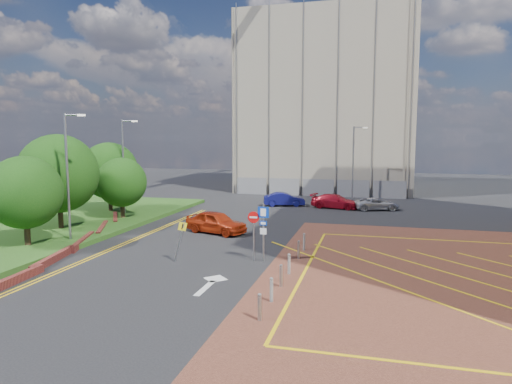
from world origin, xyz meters
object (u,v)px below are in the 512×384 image
at_px(tree_a, 25,193).
at_px(sign_cluster, 260,226).
at_px(tree_b, 58,174).
at_px(lamp_back, 354,160).
at_px(car_red_left, 216,222).
at_px(warning_sign, 180,237).
at_px(tree_d, 109,171).
at_px(car_blue_back, 284,199).
at_px(car_silver_back, 377,204).
at_px(car_red_back, 335,201).
at_px(lamp_left_far, 124,163).
at_px(tree_c, 122,182).
at_px(lamp_left_near, 68,171).

height_order(tree_a, sign_cluster, tree_a).
distance_m(tree_b, sign_cluster, 16.46).
height_order(lamp_back, car_red_left, lamp_back).
distance_m(tree_a, warning_sign, 10.39).
height_order(tree_b, tree_d, tree_b).
bearing_deg(car_blue_back, sign_cluster, 172.00).
relative_size(lamp_back, car_silver_back, 1.92).
xyz_separation_m(tree_b, warning_sign, (11.67, -5.29, -2.81)).
height_order(lamp_back, car_silver_back, lamp_back).
xyz_separation_m(tree_b, car_red_back, (18.21, 16.31, -3.56)).
xyz_separation_m(lamp_left_far, car_red_left, (9.86, -4.50, -3.87)).
bearing_deg(car_red_left, tree_a, 147.21).
distance_m(tree_c, car_red_left, 9.59).
bearing_deg(car_red_back, car_red_left, 164.07).
distance_m(tree_a, lamp_left_far, 12.06).
bearing_deg(car_red_left, tree_b, 121.62).
distance_m(tree_b, car_red_left, 11.74).
xyz_separation_m(warning_sign, car_red_left, (-0.73, 7.79, -0.64)).
height_order(tree_b, sign_cluster, tree_b).
xyz_separation_m(tree_a, tree_b, (-1.50, 5.00, 0.73)).
bearing_deg(sign_cluster, car_silver_back, 72.76).
distance_m(lamp_left_near, lamp_left_far, 10.20).
bearing_deg(sign_cluster, lamp_back, 82.03).
bearing_deg(lamp_left_near, car_silver_back, 45.33).
bearing_deg(lamp_left_far, tree_c, -65.29).
height_order(lamp_left_near, car_silver_back, lamp_left_near).
relative_size(lamp_left_near, car_blue_back, 1.96).
bearing_deg(lamp_back, car_red_left, -112.84).
height_order(tree_d, car_silver_back, tree_d).
bearing_deg(tree_a, car_blue_back, 61.65).
bearing_deg(car_red_back, tree_d, 125.22).
xyz_separation_m(tree_b, tree_c, (2.00, 5.00, -1.04)).
height_order(tree_b, car_red_back, tree_b).
xyz_separation_m(lamp_back, car_red_back, (-1.37, -6.69, -3.68)).
height_order(tree_a, tree_b, tree_b).
bearing_deg(tree_b, tree_c, 68.20).
distance_m(car_red_back, car_silver_back, 3.86).
bearing_deg(car_silver_back, sign_cluster, 145.00).
xyz_separation_m(tree_d, warning_sign, (12.67, -13.29, -2.44)).
bearing_deg(lamp_back, tree_d, -143.91).
bearing_deg(car_blue_back, lamp_back, -60.39).
bearing_deg(tree_a, warning_sign, -1.64).
distance_m(lamp_left_near, lamp_back, 30.80).
xyz_separation_m(car_blue_back, car_silver_back, (8.93, -0.36, -0.09)).
xyz_separation_m(car_blue_back, car_red_back, (5.07, -0.25, 0.01)).
xyz_separation_m(tree_b, sign_cluster, (15.80, -4.02, -2.28)).
xyz_separation_m(lamp_left_near, car_red_left, (7.86, 5.50, -3.87)).
xyz_separation_m(tree_c, sign_cluster, (13.80, -9.02, -1.24)).
relative_size(warning_sign, car_silver_back, 0.54).
height_order(lamp_left_near, warning_sign, lamp_left_near).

